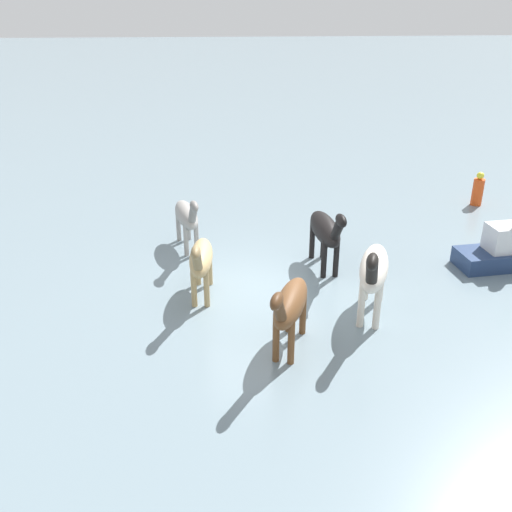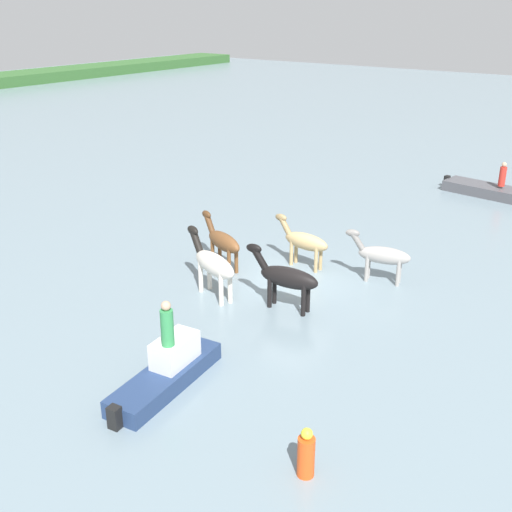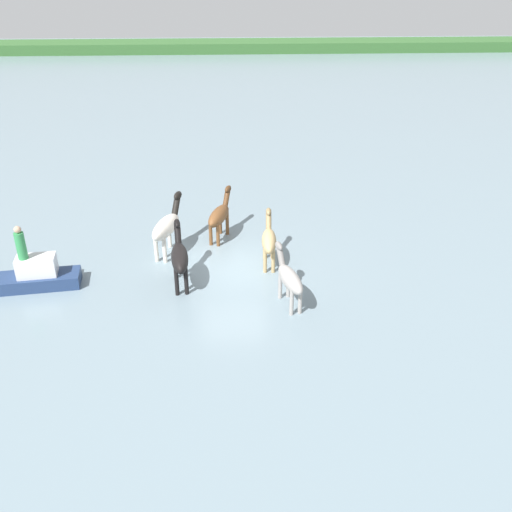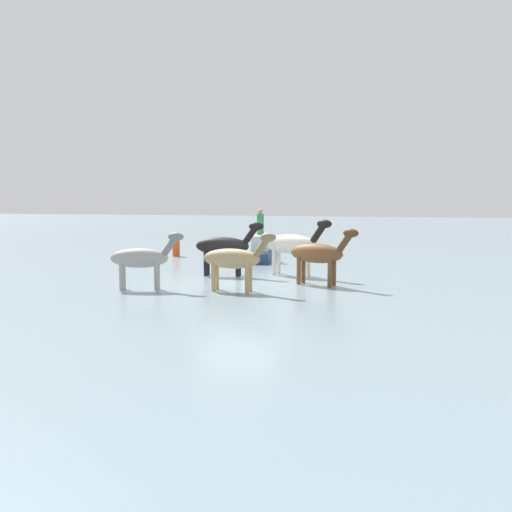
{
  "view_description": "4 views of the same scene",
  "coord_description": "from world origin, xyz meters",
  "px_view_note": "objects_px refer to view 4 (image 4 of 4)",
  "views": [
    {
      "loc": [
        0.81,
        12.46,
        6.83
      ],
      "look_at": [
        0.07,
        0.36,
        1.07
      ],
      "focal_mm": 40.66,
      "sensor_mm": 36.0,
      "label": 1
    },
    {
      "loc": [
        -16.36,
        -10.56,
        8.92
      ],
      "look_at": [
        -0.78,
        0.87,
        0.98
      ],
      "focal_mm": 43.48,
      "sensor_mm": 36.0,
      "label": 2
    },
    {
      "loc": [
        -0.1,
        -18.23,
        10.02
      ],
      "look_at": [
        0.82,
        -0.66,
        0.84
      ],
      "focal_mm": 39.75,
      "sensor_mm": 36.0,
      "label": 3
    },
    {
      "loc": [
        16.96,
        5.09,
        2.78
      ],
      "look_at": [
        -0.46,
        0.49,
        0.9
      ],
      "focal_mm": 38.37,
      "sensor_mm": 36.0,
      "label": 4
    }
  ],
  "objects_px": {
    "boat_dinghy_port": "(262,254)",
    "horse_lead": "(234,259)",
    "horse_dark_mare": "(225,246)",
    "horse_rear_stallion": "(142,258)",
    "person_watcher_seated": "(260,223)",
    "buoy_channel_marker": "(176,246)",
    "horse_dun_straggler": "(319,254)",
    "horse_mid_herd": "(293,245)"
  },
  "relations": [
    {
      "from": "horse_dun_straggler",
      "to": "boat_dinghy_port",
      "type": "height_order",
      "value": "horse_dun_straggler"
    },
    {
      "from": "horse_rear_stallion",
      "to": "horse_lead",
      "type": "height_order",
      "value": "horse_lead"
    },
    {
      "from": "horse_dun_straggler",
      "to": "buoy_channel_marker",
      "type": "relative_size",
      "value": 2.09
    },
    {
      "from": "horse_rear_stallion",
      "to": "horse_lead",
      "type": "bearing_deg",
      "value": -5.4
    },
    {
      "from": "boat_dinghy_port",
      "to": "person_watcher_seated",
      "type": "xyz_separation_m",
      "value": [
        0.03,
        -0.07,
        1.41
      ]
    },
    {
      "from": "horse_mid_herd",
      "to": "buoy_channel_marker",
      "type": "bearing_deg",
      "value": 160.46
    },
    {
      "from": "horse_dun_straggler",
      "to": "horse_rear_stallion",
      "type": "bearing_deg",
      "value": -136.62
    },
    {
      "from": "person_watcher_seated",
      "to": "buoy_channel_marker",
      "type": "height_order",
      "value": "person_watcher_seated"
    },
    {
      "from": "buoy_channel_marker",
      "to": "horse_rear_stallion",
      "type": "bearing_deg",
      "value": 17.19
    },
    {
      "from": "horse_lead",
      "to": "horse_mid_herd",
      "type": "xyz_separation_m",
      "value": [
        -3.79,
        1.08,
        0.15
      ]
    },
    {
      "from": "person_watcher_seated",
      "to": "buoy_channel_marker",
      "type": "xyz_separation_m",
      "value": [
        -0.71,
        -4.43,
        -1.2
      ]
    },
    {
      "from": "boat_dinghy_port",
      "to": "buoy_channel_marker",
      "type": "height_order",
      "value": "boat_dinghy_port"
    },
    {
      "from": "horse_rear_stallion",
      "to": "person_watcher_seated",
      "type": "xyz_separation_m",
      "value": [
        -8.82,
        1.48,
        0.73
      ]
    },
    {
      "from": "horse_dark_mare",
      "to": "horse_dun_straggler",
      "type": "relative_size",
      "value": 1.06
    },
    {
      "from": "horse_dark_mare",
      "to": "horse_dun_straggler",
      "type": "height_order",
      "value": "horse_dark_mare"
    },
    {
      "from": "horse_lead",
      "to": "horse_rear_stallion",
      "type": "bearing_deg",
      "value": -167.75
    },
    {
      "from": "horse_rear_stallion",
      "to": "horse_dark_mare",
      "type": "relative_size",
      "value": 0.9
    },
    {
      "from": "horse_rear_stallion",
      "to": "horse_mid_herd",
      "type": "distance_m",
      "value": 5.76
    },
    {
      "from": "horse_mid_herd",
      "to": "person_watcher_seated",
      "type": "height_order",
      "value": "person_watcher_seated"
    },
    {
      "from": "person_watcher_seated",
      "to": "buoy_channel_marker",
      "type": "distance_m",
      "value": 4.64
    },
    {
      "from": "buoy_channel_marker",
      "to": "horse_dark_mare",
      "type": "bearing_deg",
      "value": 36.82
    },
    {
      "from": "boat_dinghy_port",
      "to": "horse_dark_mare",
      "type": "bearing_deg",
      "value": -7.8
    },
    {
      "from": "horse_dun_straggler",
      "to": "person_watcher_seated",
      "type": "bearing_deg",
      "value": 138.29
    },
    {
      "from": "horse_rear_stallion",
      "to": "horse_dun_straggler",
      "type": "distance_m",
      "value": 5.58
    },
    {
      "from": "boat_dinghy_port",
      "to": "horse_rear_stallion",
      "type": "bearing_deg",
      "value": -16.99
    },
    {
      "from": "horse_rear_stallion",
      "to": "horse_dark_mare",
      "type": "bearing_deg",
      "value": 53.06
    },
    {
      "from": "horse_rear_stallion",
      "to": "buoy_channel_marker",
      "type": "distance_m",
      "value": 9.98
    },
    {
      "from": "horse_mid_herd",
      "to": "person_watcher_seated",
      "type": "distance_m",
      "value": 5.2
    },
    {
      "from": "horse_dark_mare",
      "to": "buoy_channel_marker",
      "type": "distance_m",
      "value": 7.41
    },
    {
      "from": "horse_dun_straggler",
      "to": "horse_mid_herd",
      "type": "distance_m",
      "value": 2.32
    },
    {
      "from": "horse_rear_stallion",
      "to": "person_watcher_seated",
      "type": "distance_m",
      "value": 8.97
    },
    {
      "from": "boat_dinghy_port",
      "to": "buoy_channel_marker",
      "type": "distance_m",
      "value": 4.56
    },
    {
      "from": "horse_dun_straggler",
      "to": "horse_dark_mare",
      "type": "bearing_deg",
      "value": 179.04
    },
    {
      "from": "horse_dark_mare",
      "to": "boat_dinghy_port",
      "type": "relative_size",
      "value": 0.65
    },
    {
      "from": "horse_lead",
      "to": "buoy_channel_marker",
      "type": "relative_size",
      "value": 2.02
    },
    {
      "from": "boat_dinghy_port",
      "to": "horse_lead",
      "type": "bearing_deg",
      "value": 1.47
    },
    {
      "from": "horse_lead",
      "to": "horse_mid_herd",
      "type": "distance_m",
      "value": 3.95
    },
    {
      "from": "horse_dark_mare",
      "to": "horse_rear_stallion",
      "type": "bearing_deg",
      "value": -118.44
    },
    {
      "from": "horse_dark_mare",
      "to": "horse_mid_herd",
      "type": "height_order",
      "value": "horse_mid_herd"
    },
    {
      "from": "horse_dun_straggler",
      "to": "horse_lead",
      "type": "bearing_deg",
      "value": -122.24
    },
    {
      "from": "horse_lead",
      "to": "horse_mid_herd",
      "type": "bearing_deg",
      "value": 77.14
    },
    {
      "from": "horse_dun_straggler",
      "to": "horse_mid_herd",
      "type": "relative_size",
      "value": 0.9
    }
  ]
}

